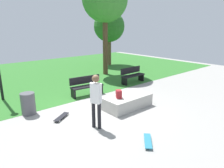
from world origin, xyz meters
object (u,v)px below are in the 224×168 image
park_bench_center_lawn (132,75)px  tree_tall_oak (109,27)px  park_bench_near_path (86,85)px  skater_performing_trick (96,97)px  concrete_ledge (127,101)px  trash_bin (28,104)px  skateboard_spare (62,117)px  skateboard_by_ledge (148,141)px  tree_broad_elm (105,0)px  backpack_on_ledge (119,94)px

park_bench_center_lawn → tree_tall_oak: bearing=63.0°
park_bench_near_path → tree_tall_oak: (6.11, 5.59, 2.74)m
skater_performing_trick → park_bench_near_path: bearing=61.7°
concrete_ledge → trash_bin: trash_bin is taller
skateboard_spare → trash_bin: bearing=122.5°
skateboard_spare → concrete_ledge: bearing=-16.9°
skateboard_by_ledge → tree_tall_oak: (7.18, 10.32, 3.16)m
concrete_ledge → tree_broad_elm: tree_broad_elm is taller
skateboard_by_ledge → backpack_on_ledge: bearing=66.9°
tree_broad_elm → backpack_on_ledge: bearing=-124.2°
concrete_ledge → tree_tall_oak: 10.28m
park_bench_center_lawn → trash_bin: size_ratio=1.92×
skateboard_by_ledge → tree_tall_oak: bearing=55.2°
concrete_ledge → tree_tall_oak: (5.73, 8.00, 2.97)m
skater_performing_trick → concrete_ledge: bearing=16.9°
skateboard_by_ledge → trash_bin: size_ratio=0.86×
concrete_ledge → trash_bin: (-3.32, 1.96, 0.17)m
concrete_ledge → tree_broad_elm: size_ratio=0.31×
tree_broad_elm → park_bench_center_lawn: bearing=-94.7°
park_bench_near_path → tree_broad_elm: tree_broad_elm is taller
backpack_on_ledge → trash_bin: bearing=85.7°
park_bench_near_path → tree_broad_elm: 6.40m
backpack_on_ledge → concrete_ledge: bearing=-62.3°
skater_performing_trick → tree_tall_oak: size_ratio=0.39×
skater_performing_trick → tree_tall_oak: (7.75, 8.62, 2.16)m
skateboard_spare → tree_broad_elm: 8.81m
park_bench_near_path → tree_tall_oak: bearing=42.4°
skateboard_spare → park_bench_center_lawn: park_bench_center_lawn is taller
backpack_on_ledge → park_bench_near_path: size_ratio=0.20×
concrete_ledge → skateboard_spare: concrete_ledge is taller
tree_broad_elm → trash_bin: size_ratio=7.68×
skateboard_spare → tree_broad_elm: size_ratio=0.12×
backpack_on_ledge → trash_bin: 3.47m
skater_performing_trick → tree_broad_elm: 8.80m
skater_performing_trick → park_bench_center_lawn: 5.92m
park_bench_center_lawn → skateboard_by_ledge: bearing=-132.1°
skateboard_spare → tree_tall_oak: size_ratio=0.17×
park_bench_center_lawn → tree_broad_elm: (0.23, 2.82, 4.42)m
backpack_on_ledge → tree_tall_oak: bearing=-8.0°
skateboard_by_ledge → tree_broad_elm: bearing=58.9°
concrete_ledge → trash_bin: 3.86m
tree_broad_elm → trash_bin: bearing=-152.4°
backpack_on_ledge → skateboard_by_ledge: size_ratio=0.44×
backpack_on_ledge → skateboard_by_ledge: backpack_on_ledge is taller
trash_bin → concrete_ledge: bearing=-30.5°
skateboard_by_ledge → park_bench_center_lawn: park_bench_center_lawn is taller
concrete_ledge → skateboard_spare: (-2.57, 0.78, -0.19)m
park_bench_near_path → trash_bin: size_ratio=1.96×
skateboard_spare → park_bench_center_lawn: bearing=17.7°
backpack_on_ledge → park_bench_near_path: park_bench_near_path is taller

